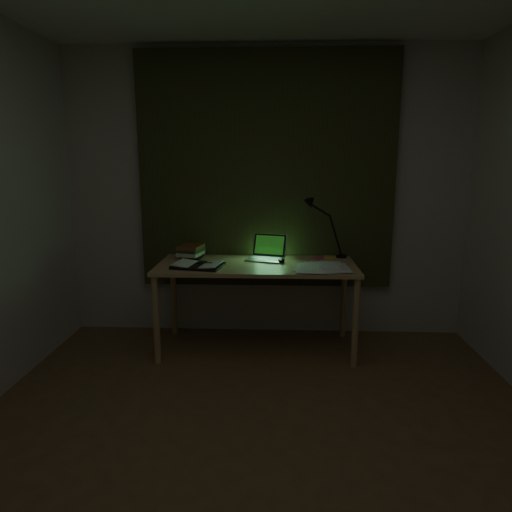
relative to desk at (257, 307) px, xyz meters
The scene contains 12 objects.
floor 1.61m from the desk, 87.56° to the right, with size 3.50×4.00×0.00m, color brown.
wall_back 0.99m from the desk, 81.15° to the left, with size 3.50×0.00×2.50m, color beige.
curtain 1.15m from the desk, 80.26° to the left, with size 2.20×0.06×2.00m, color #30351A.
desk is the anchor object (origin of this frame).
laptop 0.49m from the desk, 64.90° to the left, with size 0.29×0.33×0.21m, color #B5B4BA, non-canonical shape.
open_textbook 0.61m from the desk, 163.51° to the right, with size 0.38×0.27×0.03m, color white, non-canonical shape.
book_stack 0.74m from the desk, 160.98° to the left, with size 0.18×0.22×0.11m, color white, non-canonical shape.
loose_papers 0.65m from the desk, ahead, with size 0.37×0.39×0.02m, color white, non-canonical shape.
mouse 0.43m from the desk, 14.90° to the left, with size 0.05×0.09×0.03m, color black.
sticky_yellow 0.76m from the desk, 22.06° to the left, with size 0.07×0.07×0.02m, color yellow.
sticky_pink 0.67m from the desk, 22.94° to the left, with size 0.08×0.08×0.02m, color #D15168.
desk_lamp 0.99m from the desk, 21.25° to the left, with size 0.33×0.26×0.49m, color black, non-canonical shape.
Camera 1 is at (0.08, -2.02, 1.56)m, focal length 32.00 mm.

